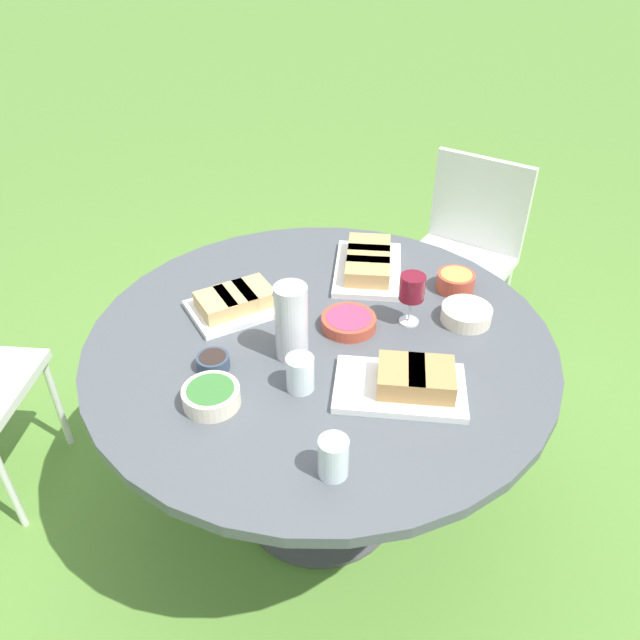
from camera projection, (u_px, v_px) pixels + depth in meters
name	position (u px, v px, depth m)	size (l,w,h in m)	color
ground_plane	(320.00, 500.00, 2.30)	(40.00, 40.00, 0.00)	#5B8C38
dining_table	(320.00, 364.00, 1.91)	(1.38, 1.38, 0.76)	#4C4C51
chair_far_back	(465.00, 244.00, 2.79)	(0.54, 0.52, 0.89)	silver
water_pitcher	(291.00, 322.00, 1.71)	(0.10, 0.09, 0.23)	silver
wine_glass	(412.00, 289.00, 1.84)	(0.08, 0.08, 0.17)	silver
platter_bread_main	(236.00, 302.00, 1.94)	(0.35, 0.35, 0.07)	white
platter_charcuterie	(409.00, 382.00, 1.64)	(0.38, 0.28, 0.08)	white
platter_sandwich_side	(368.00, 263.00, 2.12)	(0.29, 0.39, 0.07)	white
bowl_fries	(456.00, 281.00, 2.04)	(0.12, 0.12, 0.06)	#B74733
bowl_salad	(211.00, 395.00, 1.60)	(0.15, 0.15, 0.05)	beige
bowl_olives	(213.00, 361.00, 1.72)	(0.09, 0.09, 0.04)	#334256
bowl_dip_red	(349.00, 322.00, 1.87)	(0.17, 0.17, 0.04)	#B74733
bowl_dip_cream	(466.00, 313.00, 1.90)	(0.15, 0.15, 0.05)	beige
cup_water_near	(300.00, 373.00, 1.64)	(0.08, 0.08, 0.10)	silver
cup_water_far	(333.00, 457.00, 1.40)	(0.07, 0.07, 0.10)	silver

